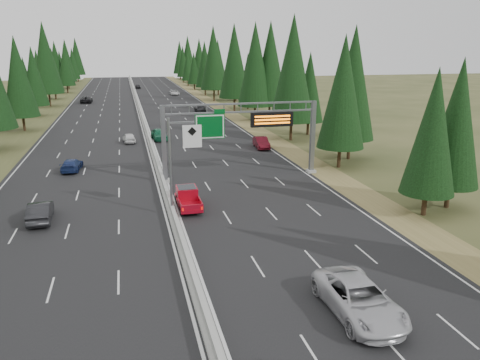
# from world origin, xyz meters

# --- Properties ---
(road) EXTENTS (32.00, 260.00, 0.08)m
(road) POSITION_xyz_m (0.00, 80.00, 0.04)
(road) COLOR black
(road) RESTS_ON ground
(shoulder_right) EXTENTS (3.60, 260.00, 0.06)m
(shoulder_right) POSITION_xyz_m (17.80, 80.00, 0.03)
(shoulder_right) COLOR olive
(shoulder_right) RESTS_ON ground
(shoulder_left) EXTENTS (3.60, 260.00, 0.06)m
(shoulder_left) POSITION_xyz_m (-17.80, 80.00, 0.03)
(shoulder_left) COLOR #38411E
(shoulder_left) RESTS_ON ground
(median_barrier) EXTENTS (0.70, 260.00, 0.85)m
(median_barrier) POSITION_xyz_m (0.00, 80.00, 0.41)
(median_barrier) COLOR #9A9B95
(median_barrier) RESTS_ON road
(sign_gantry) EXTENTS (16.75, 0.98, 7.80)m
(sign_gantry) POSITION_xyz_m (8.92, 34.88, 5.27)
(sign_gantry) COLOR slate
(sign_gantry) RESTS_ON road
(hov_sign_pole) EXTENTS (2.80, 0.50, 8.00)m
(hov_sign_pole) POSITION_xyz_m (0.58, 24.97, 4.72)
(hov_sign_pole) COLOR slate
(hov_sign_pole) RESTS_ON road
(tree_row_right) EXTENTS (11.41, 240.36, 18.42)m
(tree_row_right) POSITION_xyz_m (21.72, 72.84, 9.08)
(tree_row_right) COLOR black
(tree_row_right) RESTS_ON ground
(silver_minivan) EXTENTS (3.00, 6.41, 1.78)m
(silver_minivan) POSITION_xyz_m (7.78, 8.00, 0.97)
(silver_minivan) COLOR silver
(silver_minivan) RESTS_ON road
(red_pickup) EXTENTS (1.80, 5.05, 1.65)m
(red_pickup) POSITION_xyz_m (1.53, 26.95, 0.99)
(red_pickup) COLOR black
(red_pickup) RESTS_ON road
(car_ahead_green) EXTENTS (2.45, 5.04, 1.66)m
(car_ahead_green) POSITION_xyz_m (1.50, 57.81, 0.91)
(car_ahead_green) COLOR #176442
(car_ahead_green) RESTS_ON road
(car_ahead_dkred) EXTENTS (1.96, 4.71, 1.52)m
(car_ahead_dkred) POSITION_xyz_m (14.50, 48.55, 0.84)
(car_ahead_dkred) COLOR #5A0C17
(car_ahead_dkred) RESTS_ON road
(car_ahead_dkgrey) EXTENTS (2.19, 5.24, 1.51)m
(car_ahead_dkgrey) POSITION_xyz_m (12.27, 86.14, 0.84)
(car_ahead_dkgrey) COLOR black
(car_ahead_dkgrey) RESTS_ON road
(car_ahead_white) EXTENTS (2.45, 5.13, 1.41)m
(car_ahead_white) POSITION_xyz_m (10.91, 123.48, 0.79)
(car_ahead_white) COLOR silver
(car_ahead_white) RESTS_ON road
(car_ahead_far) EXTENTS (1.85, 4.07, 1.36)m
(car_ahead_far) POSITION_xyz_m (1.50, 148.14, 0.76)
(car_ahead_far) COLOR black
(car_ahead_far) RESTS_ON road
(car_onc_near) EXTENTS (1.91, 4.84, 1.57)m
(car_onc_near) POSITION_xyz_m (-10.23, 26.27, 0.86)
(car_onc_near) COLOR black
(car_onc_near) RESTS_ON road
(car_onc_blue) EXTENTS (2.29, 4.72, 1.32)m
(car_onc_blue) POSITION_xyz_m (-9.32, 42.10, 0.74)
(car_onc_blue) COLOR navy
(car_onc_blue) RESTS_ON road
(car_onc_white) EXTENTS (1.98, 4.15, 1.37)m
(car_onc_white) POSITION_xyz_m (-2.86, 56.84, 0.76)
(car_onc_white) COLOR silver
(car_onc_white) RESTS_ON road
(car_onc_far) EXTENTS (2.72, 5.79, 1.60)m
(car_onc_far) POSITION_xyz_m (-12.14, 110.05, 0.88)
(car_onc_far) COLOR #232326
(car_onc_far) RESTS_ON road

